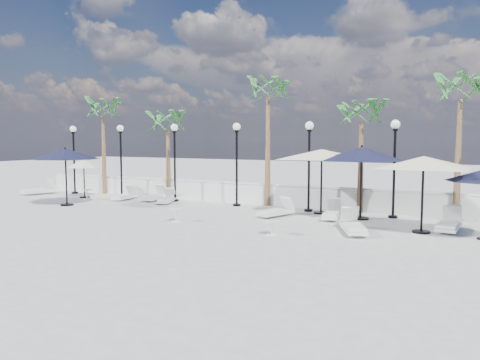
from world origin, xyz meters
The scene contains 29 objects.
ground centered at (0.00, 0.00, 0.00)m, with size 100.00×100.00×0.00m, color #999994.
balustrade centered at (0.00, 7.50, 0.47)m, with size 26.00×0.30×1.01m.
lamppost_0 centered at (-10.50, 6.50, 2.49)m, with size 0.36×0.36×3.84m.
lamppost_1 centered at (-7.00, 6.50, 2.49)m, with size 0.36×0.36×3.84m.
lamppost_2 centered at (-3.50, 6.50, 2.49)m, with size 0.36×0.36×3.84m.
lamppost_3 centered at (0.00, 6.50, 2.49)m, with size 0.36×0.36×3.84m.
lamppost_4 centered at (3.50, 6.50, 2.49)m, with size 0.36×0.36×3.84m.
lamppost_5 centered at (7.00, 6.50, 2.49)m, with size 0.36×0.36×3.84m.
palm_0 centered at (-9.00, 7.30, 4.53)m, with size 2.60×2.60×5.50m.
palm_1 centered at (-4.50, 7.30, 3.75)m, with size 2.60×2.60×4.70m.
palm_2 centered at (1.20, 7.30, 5.12)m, with size 2.60×2.60×6.10m.
palm_3 centered at (5.50, 7.30, 3.95)m, with size 2.60×2.60×4.90m.
palm_4 centered at (9.20, 7.30, 4.73)m, with size 2.60×2.60×5.70m.
lounger_0 centered at (-11.99, 5.27, 0.24)m, with size 1.22×2.02×0.72m.
lounger_1 centered at (-3.46, 5.76, 0.21)m, with size 1.09×1.72×0.61m.
lounger_2 centered at (-6.08, 5.72, 0.21)m, with size 0.85×1.77×0.64m.
lounger_3 centered at (-4.54, 6.22, 0.23)m, with size 0.90×1.90×0.68m.
lounger_4 centered at (2.82, 4.63, 0.22)m, with size 1.07×1.84×0.66m.
lounger_5 centered at (6.40, 2.76, 0.24)m, with size 1.33×1.97×0.71m.
lounger_6 centered at (4.95, 5.14, 0.22)m, with size 0.87×1.85×0.67m.
lounger_7 centered at (9.15, 4.67, 0.25)m, with size 0.75×1.99×0.73m.
side_table_0 centered at (-7.81, 4.84, 0.31)m, with size 0.54×0.54×0.52m.
side_table_1 centered at (-0.04, 1.82, 0.28)m, with size 0.48×0.48×0.47m.
side_table_2 centered at (4.16, 1.24, 0.28)m, with size 0.48×0.48×0.46m.
parasol_navy_left centered at (-7.06, 2.88, 2.39)m, with size 3.07×3.07×2.71m.
parasol_navy_mid centered at (5.94, 5.60, 2.52)m, with size 3.20×3.20×2.87m.
parasol_cream_sq_a centered at (4.16, 6.20, 2.66)m, with size 5.85×5.85×2.87m.
parasol_cream_sq_b centered at (8.37, 3.90, 2.52)m, with size 5.44×5.44×2.73m.
parasol_cream_small centered at (-8.60, 5.42, 1.79)m, with size 1.70×1.70×2.09m.
Camera 1 is at (10.28, -12.37, 3.09)m, focal length 35.00 mm.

